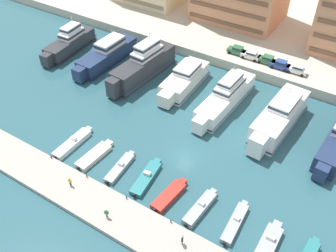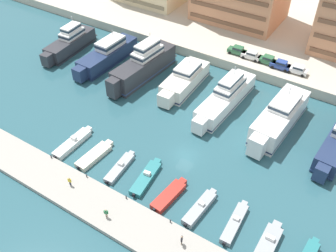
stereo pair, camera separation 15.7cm
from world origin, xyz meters
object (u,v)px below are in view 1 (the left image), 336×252
object	(u,v)px
motorboat_cream_left	(95,155)
car_blue_center_left	(280,64)
pedestrian_mid_deck	(70,181)
yacht_navy_left	(107,55)
motorboat_grey_mid_right	(235,223)
motorboat_red_center	(169,195)
car_white_left	(251,55)
motorboat_grey_right	(269,242)
yacht_ivory_center_left	(184,80)
car_green_mid_left	(267,59)
motorboat_grey_mid_left	(120,168)
motorboat_teal_center_left	(146,178)
car_white_center	(297,69)
car_green_far_left	(237,50)
pedestrian_far_side	(106,213)
motorboat_white_far_left	(73,143)
motorboat_grey_center_right	(200,208)
yacht_charcoal_far_left	(69,43)
pedestrian_near_edge	(182,240)
yacht_charcoal_mid_left	(143,65)
yacht_white_center	(226,97)
yacht_white_center_right	(279,117)

from	to	relation	value
motorboat_cream_left	car_blue_center_left	size ratio (longest dim) A/B	1.87
car_blue_center_left	pedestrian_mid_deck	distance (m)	47.88
yacht_navy_left	motorboat_grey_mid_right	distance (m)	47.34
yacht_navy_left	motorboat_red_center	world-z (taller)	yacht_navy_left
car_white_left	pedestrian_mid_deck	xyz separation A→B (m)	(-9.39, -45.42, -1.43)
motorboat_grey_right	yacht_ivory_center_left	bearing A→B (deg)	138.14
car_green_mid_left	motorboat_grey_mid_left	bearing A→B (deg)	-103.41
motorboat_teal_center_left	car_white_center	xyz separation A→B (m)	(10.89, 37.79, 2.70)
yacht_navy_left	car_green_mid_left	distance (m)	34.24
motorboat_grey_mid_left	car_green_far_left	world-z (taller)	car_green_far_left
pedestrian_far_side	motorboat_white_far_left	bearing A→B (deg)	149.24
yacht_navy_left	motorboat_white_far_left	distance (m)	26.16
pedestrian_mid_deck	car_green_far_left	bearing A→B (deg)	82.43
motorboat_grey_center_right	motorboat_white_far_left	bearing A→B (deg)	179.54
yacht_charcoal_far_left	motorboat_grey_mid_left	size ratio (longest dim) A/B	2.18
car_blue_center_left	pedestrian_near_edge	xyz separation A→B (m)	(3.06, -44.63, -1.35)
motorboat_teal_center_left	car_blue_center_left	xyz separation A→B (m)	(7.41, 37.65, 2.70)
motorboat_white_far_left	motorboat_teal_center_left	size ratio (longest dim) A/B	1.06
motorboat_grey_mid_right	pedestrian_near_edge	xyz separation A→B (m)	(-4.44, -6.84, 1.33)
motorboat_grey_center_right	motorboat_grey_right	world-z (taller)	motorboat_grey_right
pedestrian_mid_deck	car_white_center	bearing A→B (deg)	66.76
motorboat_grey_center_right	car_green_far_left	xyz separation A→B (m)	(-12.17, 38.78, 2.61)
yacht_navy_left	motorboat_grey_right	size ratio (longest dim) A/B	2.75
motorboat_white_far_left	pedestrian_far_side	size ratio (longest dim) A/B	5.21
motorboat_grey_mid_right	pedestrian_near_edge	bearing A→B (deg)	-123.01
yacht_navy_left	motorboat_grey_center_right	distance (m)	43.10
motorboat_red_center	pedestrian_mid_deck	distance (m)	14.88
yacht_navy_left	car_white_center	distance (m)	40.04
yacht_charcoal_far_left	car_green_mid_left	distance (m)	44.07
motorboat_grey_right	motorboat_teal_center_left	bearing A→B (deg)	178.62
yacht_charcoal_mid_left	motorboat_red_center	bearing A→B (deg)	-48.23
motorboat_white_far_left	motorboat_grey_center_right	distance (m)	24.49
yacht_charcoal_mid_left	yacht_white_center	size ratio (longest dim) A/B	0.99
car_green_far_left	car_white_left	distance (m)	3.32
yacht_white_center	car_green_far_left	xyz separation A→B (m)	(-4.67, 15.20, 1.03)
motorboat_cream_left	yacht_navy_left	bearing A→B (deg)	124.83
motorboat_red_center	car_green_far_left	world-z (taller)	car_green_far_left
motorboat_cream_left	yacht_white_center_right	bearing A→B (deg)	45.31
motorboat_grey_center_right	pedestrian_near_edge	distance (m)	6.57
motorboat_teal_center_left	motorboat_grey_right	world-z (taller)	motorboat_grey_right
motorboat_cream_left	pedestrian_mid_deck	size ratio (longest dim) A/B	4.73
motorboat_red_center	car_green_far_left	xyz separation A→B (m)	(-7.29, 39.22, 2.67)
motorboat_grey_mid_right	car_white_center	world-z (taller)	car_white_center
yacht_white_center_right	motorboat_teal_center_left	distance (m)	25.70
motorboat_grey_mid_right	motorboat_grey_right	xyz separation A→B (m)	(5.02, -0.33, 0.08)
yacht_ivory_center_left	car_green_far_left	bearing A→B (deg)	70.75
pedestrian_near_edge	motorboat_grey_mid_left	bearing A→B (deg)	156.85
yacht_white_center_right	motorboat_grey_center_right	size ratio (longest dim) A/B	2.45
car_blue_center_left	yacht_navy_left	bearing A→B (deg)	-156.59
yacht_ivory_center_left	yacht_charcoal_mid_left	bearing A→B (deg)	-172.20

